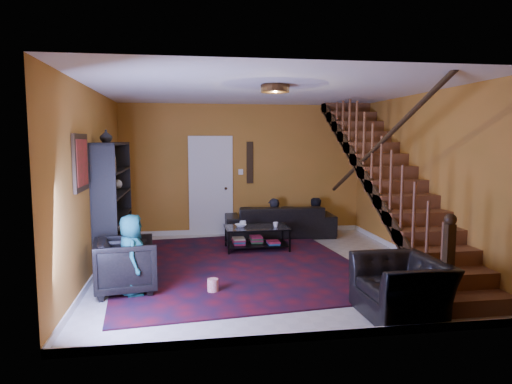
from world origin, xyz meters
TOP-DOWN VIEW (x-y plane):
  - floor at (0.00, 0.00)m, footprint 5.50×5.50m
  - room at (-1.33, 1.33)m, footprint 5.50×5.50m
  - staircase at (2.12, -0.00)m, footprint 0.95×5.02m
  - bookshelf at (-2.40, 0.60)m, footprint 0.35×1.80m
  - door at (-0.70, 2.73)m, footprint 0.82×0.05m
  - framed_picture at (-2.57, -0.90)m, footprint 0.04×0.74m
  - wall_hanging at (0.15, 2.73)m, footprint 0.14×0.03m
  - ceiling_fixture at (0.00, -0.80)m, footprint 0.40×0.40m
  - rug at (-0.45, 0.18)m, footprint 4.24×4.73m
  - sofa at (0.72, 2.30)m, footprint 2.32×0.99m
  - armchair_left at (-2.05, -0.89)m, footprint 0.91×0.89m
  - armchair_right at (1.23, -2.24)m, footprint 0.94×1.06m
  - person_adult_a at (0.60, 2.35)m, footprint 0.48×0.33m
  - person_adult_b at (1.50, 2.35)m, footprint 0.62×0.49m
  - person_child at (-1.95, -1.05)m, footprint 0.42×0.58m
  - coffee_table at (0.05, 1.14)m, footprint 1.18×0.71m
  - cup_a at (-0.19, 1.24)m, footprint 0.15×0.15m
  - cup_b at (0.39, 1.03)m, footprint 0.13×0.13m
  - bowl at (-0.25, 1.17)m, footprint 0.23×0.23m
  - vase at (-2.41, 0.10)m, footprint 0.18×0.18m
  - popcorn_bucket at (-0.90, -1.11)m, footprint 0.20×0.20m

SIDE VIEW (x-z plane):
  - floor at x=0.00m, z-range 0.00..0.00m
  - rug at x=-0.45m, z-range 0.00..0.02m
  - room at x=-1.33m, z-range -2.70..2.80m
  - popcorn_bucket at x=-0.90m, z-range 0.02..0.19m
  - person_adult_b at x=1.50m, z-range -0.45..0.80m
  - person_adult_a at x=0.60m, z-range -0.45..0.81m
  - coffee_table at x=0.05m, z-range 0.03..0.48m
  - sofa at x=0.72m, z-range 0.00..0.67m
  - armchair_right at x=1.23m, z-range 0.00..0.67m
  - armchair_left at x=-2.05m, z-range 0.00..0.73m
  - bowl at x=-0.25m, z-range 0.44..0.50m
  - cup_b at x=0.39m, z-range 0.44..0.54m
  - cup_a at x=-0.19m, z-range 0.44..0.54m
  - person_child at x=-1.95m, z-range 0.00..1.08m
  - bookshelf at x=-2.40m, z-range -0.04..1.96m
  - door at x=-0.70m, z-range 0.00..2.05m
  - staircase at x=2.12m, z-range -0.19..2.99m
  - wall_hanging at x=0.15m, z-range 1.10..2.00m
  - framed_picture at x=-2.57m, z-range 1.38..2.12m
  - vase at x=-2.41m, z-range 2.00..2.19m
  - ceiling_fixture at x=0.00m, z-range 2.69..2.79m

